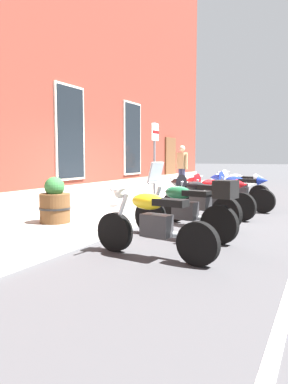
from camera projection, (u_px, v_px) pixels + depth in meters
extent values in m
plane|color=#38383A|center=(162.00, 218.00, 8.85)|extent=(140.00, 140.00, 0.00)
cube|color=gray|center=(113.00, 211.00, 9.44)|extent=(27.10, 2.71, 0.14)
cube|color=gray|center=(72.00, 198.00, 10.00)|extent=(21.10, 0.10, 0.70)
cube|color=silver|center=(70.00, 133.00, 9.84)|extent=(1.22, 0.06, 2.52)
cube|color=black|center=(71.00, 133.00, 9.83)|extent=(1.10, 0.03, 2.40)
cube|color=silver|center=(132.00, 139.00, 12.98)|extent=(1.22, 0.06, 2.52)
cube|color=black|center=(133.00, 139.00, 12.96)|extent=(1.10, 0.03, 2.40)
cube|color=brown|center=(170.00, 164.00, 16.20)|extent=(1.10, 0.08, 2.30)
cylinder|color=black|center=(115.00, 232.00, 5.71)|extent=(0.20, 0.62, 0.61)
cylinder|color=black|center=(198.00, 244.00, 4.93)|extent=(0.20, 0.62, 0.61)
cylinder|color=silver|center=(120.00, 214.00, 5.63)|extent=(0.11, 0.34, 0.69)
cube|color=#28282B|center=(156.00, 225.00, 5.28)|extent=(0.27, 0.46, 0.32)
ellipsoid|color=gold|center=(148.00, 201.00, 5.33)|extent=(0.32, 0.55, 0.24)
cube|color=black|center=(171.00, 203.00, 5.12)|extent=(0.28, 0.50, 0.10)
cylinder|color=silver|center=(124.00, 188.00, 5.55)|extent=(0.62, 0.11, 0.04)
cylinder|color=silver|center=(179.00, 235.00, 5.22)|extent=(0.15, 0.46, 0.09)
sphere|color=silver|center=(120.00, 193.00, 5.60)|extent=(0.18, 0.18, 0.18)
cylinder|color=black|center=(150.00, 216.00, 7.03)|extent=(0.24, 0.67, 0.66)
cylinder|color=black|center=(219.00, 225.00, 6.17)|extent=(0.24, 0.67, 0.66)
cylinder|color=silver|center=(155.00, 203.00, 6.95)|extent=(0.13, 0.33, 0.67)
cube|color=#28282B|center=(185.00, 210.00, 6.55)|extent=(0.30, 0.47, 0.32)
ellipsoid|color=#195633|center=(178.00, 193.00, 6.62)|extent=(0.35, 0.56, 0.24)
cube|color=black|center=(197.00, 193.00, 6.38)|extent=(0.31, 0.51, 0.10)
cylinder|color=silver|center=(158.00, 182.00, 6.86)|extent=(0.62, 0.15, 0.04)
cylinder|color=silver|center=(203.00, 219.00, 6.48)|extent=(0.17, 0.46, 0.09)
cube|color=#B2BCC6|center=(156.00, 172.00, 6.88)|extent=(0.38, 0.21, 0.40)
cube|color=black|center=(226.00, 189.00, 6.05)|extent=(0.41, 0.38, 0.30)
cylinder|color=black|center=(174.00, 207.00, 8.32)|extent=(0.36, 0.67, 0.67)
cylinder|color=black|center=(226.00, 214.00, 7.28)|extent=(0.36, 0.67, 0.67)
cylinder|color=silver|center=(177.00, 195.00, 8.22)|extent=(0.18, 0.33, 0.67)
cube|color=#28282B|center=(200.00, 202.00, 7.75)|extent=(0.37, 0.49, 0.32)
ellipsoid|color=black|center=(195.00, 187.00, 7.83)|extent=(0.43, 0.58, 0.24)
cube|color=black|center=(210.00, 187.00, 7.54)|extent=(0.38, 0.53, 0.10)
cylinder|color=silver|center=(180.00, 178.00, 8.12)|extent=(0.59, 0.26, 0.04)
cylinder|color=silver|center=(215.00, 209.00, 7.62)|extent=(0.25, 0.45, 0.09)
cone|color=black|center=(176.00, 182.00, 8.23)|extent=(0.46, 0.45, 0.36)
cone|color=black|center=(226.00, 188.00, 7.25)|extent=(0.32, 0.33, 0.24)
cylinder|color=black|center=(189.00, 202.00, 9.25)|extent=(0.25, 0.66, 0.65)
cylinder|color=black|center=(242.00, 207.00, 8.39)|extent=(0.25, 0.66, 0.65)
cylinder|color=silver|center=(193.00, 192.00, 9.17)|extent=(0.13, 0.33, 0.66)
cube|color=#28282B|center=(217.00, 197.00, 8.78)|extent=(0.31, 0.48, 0.32)
ellipsoid|color=red|center=(211.00, 184.00, 8.84)|extent=(0.36, 0.56, 0.24)
cube|color=black|center=(226.00, 185.00, 8.60)|extent=(0.31, 0.52, 0.10)
cylinder|color=silver|center=(196.00, 177.00, 9.08)|extent=(0.61, 0.16, 0.04)
cylinder|color=silver|center=(230.00, 203.00, 8.70)|extent=(0.18, 0.46, 0.09)
cone|color=red|center=(191.00, 181.00, 9.17)|extent=(0.42, 0.41, 0.36)
cone|color=red|center=(242.00, 185.00, 8.36)|extent=(0.29, 0.30, 0.24)
cylinder|color=black|center=(214.00, 198.00, 10.35)|extent=(0.20, 0.63, 0.62)
cylinder|color=black|center=(263.00, 201.00, 9.60)|extent=(0.20, 0.63, 0.62)
cylinder|color=silver|center=(217.00, 188.00, 10.27)|extent=(0.11, 0.34, 0.68)
cube|color=#28282B|center=(239.00, 193.00, 9.93)|extent=(0.27, 0.46, 0.32)
ellipsoid|color=#192D9E|center=(234.00, 181.00, 9.98)|extent=(0.32, 0.55, 0.24)
cube|color=black|center=(248.00, 181.00, 9.77)|extent=(0.28, 0.50, 0.10)
cylinder|color=silver|center=(220.00, 174.00, 10.19)|extent=(0.62, 0.11, 0.04)
cylinder|color=silver|center=(252.00, 198.00, 9.87)|extent=(0.14, 0.46, 0.09)
cone|color=#192D9E|center=(216.00, 177.00, 10.27)|extent=(0.40, 0.38, 0.36)
cone|color=#192D9E|center=(263.00, 181.00, 9.56)|extent=(0.27, 0.29, 0.24)
cylinder|color=black|center=(219.00, 193.00, 11.76)|extent=(0.34, 0.65, 0.65)
cylinder|color=black|center=(260.00, 196.00, 10.72)|extent=(0.34, 0.65, 0.65)
cylinder|color=silver|center=(221.00, 184.00, 11.66)|extent=(0.18, 0.33, 0.67)
cube|color=#28282B|center=(240.00, 188.00, 11.19)|extent=(0.36, 0.49, 0.32)
ellipsoid|color=silver|center=(236.00, 178.00, 11.27)|extent=(0.42, 0.58, 0.24)
cube|color=black|center=(247.00, 178.00, 10.99)|extent=(0.37, 0.53, 0.10)
cylinder|color=silver|center=(224.00, 172.00, 11.56)|extent=(0.59, 0.25, 0.04)
cylinder|color=silver|center=(251.00, 193.00, 11.06)|extent=(0.24, 0.45, 0.09)
cone|color=silver|center=(220.00, 175.00, 11.67)|extent=(0.46, 0.44, 0.36)
cone|color=silver|center=(259.00, 178.00, 10.69)|extent=(0.32, 0.33, 0.24)
cylinder|color=#2D3351|center=(180.00, 180.00, 14.19)|extent=(0.14, 0.14, 0.87)
cylinder|color=#2D3351|center=(183.00, 180.00, 14.04)|extent=(0.14, 0.14, 0.87)
cube|color=tan|center=(182.00, 161.00, 14.05)|extent=(0.36, 0.45, 0.62)
sphere|color=tan|center=(182.00, 149.00, 14.00)|extent=(0.24, 0.24, 0.24)
cylinder|color=tan|center=(178.00, 161.00, 14.25)|extent=(0.09, 0.09, 0.59)
cylinder|color=tan|center=(186.00, 161.00, 13.85)|extent=(0.09, 0.09, 0.59)
cylinder|color=#4C4C51|center=(154.00, 165.00, 9.65)|extent=(0.06, 0.06, 2.21)
cube|color=white|center=(155.00, 132.00, 9.56)|extent=(0.36, 0.03, 0.44)
cube|color=red|center=(156.00, 132.00, 9.55)|extent=(0.36, 0.01, 0.08)
cylinder|color=brown|center=(55.00, 208.00, 7.43)|extent=(0.61, 0.61, 0.59)
cylinder|color=black|center=(55.00, 208.00, 7.43)|extent=(0.64, 0.64, 0.04)
sphere|color=#28602D|center=(55.00, 187.00, 7.39)|extent=(0.40, 0.40, 0.40)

